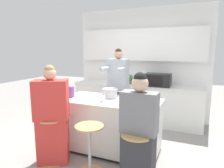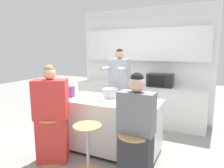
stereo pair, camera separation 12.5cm
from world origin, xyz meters
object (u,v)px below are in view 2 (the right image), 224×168
object	(u,v)px
bar_stool_leftmost	(52,137)
potted_plant	(132,79)
person_seated_near	(136,136)
microwave	(160,80)
kitchen_island	(110,125)
fruit_bowl	(124,104)
coffee_cup_near	(102,99)
bar_stool_center	(88,146)
bar_stool_rightmost	(133,158)
person_wrapped_blanket	(52,117)
juice_carton	(72,92)
banana_bunch	(150,99)
cooking_pot	(110,93)
person_cooking	(119,93)

from	to	relation	value
bar_stool_leftmost	potted_plant	world-z (taller)	potted_plant
person_seated_near	microwave	world-z (taller)	person_seated_near
kitchen_island	bar_stool_leftmost	size ratio (longest dim) A/B	2.39
fruit_bowl	coffee_cup_near	size ratio (longest dim) A/B	1.82
person_seated_near	fruit_bowl	distance (m)	0.58
bar_stool_center	fruit_bowl	distance (m)	0.78
bar_stool_leftmost	fruit_bowl	world-z (taller)	fruit_bowl
bar_stool_center	bar_stool_rightmost	bearing A→B (deg)	-1.54
bar_stool_center	person_wrapped_blanket	distance (m)	0.72
bar_stool_rightmost	microwave	world-z (taller)	microwave
bar_stool_leftmost	juice_carton	distance (m)	0.82
bar_stool_leftmost	banana_bunch	xyz separation A→B (m)	(1.27, 0.92, 0.52)
cooking_pot	juice_carton	size ratio (longest dim) A/B	1.73
person_wrapped_blanket	potted_plant	world-z (taller)	person_wrapped_blanket
bar_stool_leftmost	person_seated_near	bearing A→B (deg)	-0.33
kitchen_island	person_cooking	world-z (taller)	person_cooking
fruit_bowl	potted_plant	size ratio (longest dim) A/B	0.87
person_cooking	microwave	world-z (taller)	person_cooking
person_cooking	microwave	size ratio (longest dim) A/B	3.11
person_wrapped_blanket	microwave	size ratio (longest dim) A/B	2.68
person_seated_near	potted_plant	xyz separation A→B (m)	(-0.85, 2.26, 0.36)
bar_stool_leftmost	bar_stool_center	xyz separation A→B (m)	(0.66, -0.04, 0.00)
bar_stool_leftmost	person_wrapped_blanket	world-z (taller)	person_wrapped_blanket
kitchen_island	person_wrapped_blanket	distance (m)	0.97
person_cooking	banana_bunch	distance (m)	0.85
coffee_cup_near	person_wrapped_blanket	bearing A→B (deg)	-139.43
bar_stool_center	banana_bunch	distance (m)	1.25
cooking_pot	coffee_cup_near	size ratio (longest dim) A/B	3.22
bar_stool_rightmost	microwave	distance (m)	2.36
person_cooking	cooking_pot	size ratio (longest dim) A/B	4.92
bar_stool_center	microwave	size ratio (longest dim) A/B	1.25
fruit_bowl	microwave	xyz separation A→B (m)	(0.14, 1.81, 0.12)
person_seated_near	cooking_pot	bearing A→B (deg)	134.78
bar_stool_leftmost	coffee_cup_near	size ratio (longest dim) A/B	6.36
bar_stool_leftmost	person_seated_near	distance (m)	1.37
bar_stool_center	person_seated_near	xyz separation A→B (m)	(0.68, 0.03, 0.27)
person_wrapped_blanket	coffee_cup_near	size ratio (longest dim) A/B	13.65
person_wrapped_blanket	bar_stool_leftmost	bearing A→B (deg)	131.62
cooking_pot	fruit_bowl	bearing A→B (deg)	-43.43
person_seated_near	bar_stool_leftmost	bearing A→B (deg)	-177.93
coffee_cup_near	banana_bunch	size ratio (longest dim) A/B	0.64
bar_stool_leftmost	kitchen_island	bearing A→B (deg)	45.35
bar_stool_rightmost	juice_carton	bearing A→B (deg)	155.57
person_cooking	fruit_bowl	world-z (taller)	person_cooking
fruit_bowl	juice_carton	xyz separation A→B (m)	(-1.05, 0.16, 0.06)
bar_stool_leftmost	person_cooking	bearing A→B (deg)	68.17
person_cooking	banana_bunch	bearing A→B (deg)	-29.48
juice_carton	microwave	size ratio (longest dim) A/B	0.37
person_wrapped_blanket	coffee_cup_near	world-z (taller)	person_wrapped_blanket
coffee_cup_near	cooking_pot	bearing A→B (deg)	89.62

